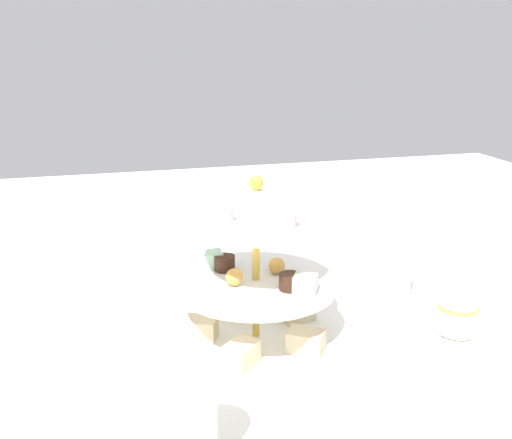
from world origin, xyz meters
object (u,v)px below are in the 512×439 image
(water_glass_tall_right, at_px, (183,423))
(tiered_serving_stand, at_px, (256,296))
(teacup_with_saucer, at_px, (457,320))
(water_glass_mid_back, at_px, (250,252))
(water_glass_short_left, at_px, (392,273))
(butter_knife_left, at_px, (34,332))

(water_glass_tall_right, bearing_deg, tiered_serving_stand, 150.33)
(tiered_serving_stand, bearing_deg, teacup_with_saucer, 79.37)
(teacup_with_saucer, height_order, water_glass_mid_back, water_glass_mid_back)
(water_glass_short_left, relative_size, water_glass_mid_back, 0.91)
(teacup_with_saucer, distance_m, water_glass_mid_back, 0.38)
(water_glass_tall_right, xyz_separation_m, water_glass_mid_back, (-0.49, 0.19, -0.02))
(water_glass_mid_back, bearing_deg, teacup_with_saucer, 37.94)
(teacup_with_saucer, bearing_deg, water_glass_mid_back, -142.06)
(butter_knife_left, distance_m, water_glass_mid_back, 0.39)
(teacup_with_saucer, bearing_deg, tiered_serving_stand, -100.63)
(tiered_serving_stand, bearing_deg, water_glass_mid_back, 167.59)
(water_glass_tall_right, bearing_deg, water_glass_mid_back, 158.52)
(tiered_serving_stand, height_order, water_glass_short_left, tiered_serving_stand)
(water_glass_short_left, height_order, water_glass_mid_back, water_glass_mid_back)
(water_glass_tall_right, height_order, water_glass_short_left, water_glass_tall_right)
(butter_knife_left, bearing_deg, tiered_serving_stand, 79.02)
(teacup_with_saucer, xyz_separation_m, butter_knife_left, (-0.17, -0.60, -0.02))
(water_glass_short_left, distance_m, butter_knife_left, 0.58)
(water_glass_short_left, bearing_deg, water_glass_tall_right, -49.67)
(teacup_with_saucer, relative_size, water_glass_mid_back, 0.99)
(tiered_serving_stand, xyz_separation_m, water_glass_short_left, (-0.10, 0.26, -0.03))
(teacup_with_saucer, bearing_deg, water_glass_tall_right, -66.18)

